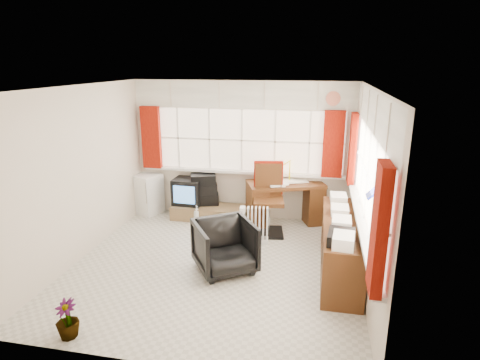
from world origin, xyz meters
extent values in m
plane|color=beige|center=(0.00, 0.00, 0.00)|extent=(4.00, 4.00, 0.00)
plane|color=beige|center=(0.00, 2.00, 1.25)|extent=(4.00, 0.00, 4.00)
plane|color=beige|center=(0.00, -2.00, 1.25)|extent=(4.00, 0.00, 4.00)
plane|color=beige|center=(-2.00, 0.00, 1.25)|extent=(0.00, 4.00, 4.00)
plane|color=beige|center=(2.00, 0.00, 1.25)|extent=(0.00, 4.00, 4.00)
plane|color=white|center=(0.00, 0.00, 2.50)|extent=(4.00, 4.00, 0.00)
plane|color=beige|center=(0.00, 1.98, 1.45)|extent=(3.60, 0.00, 3.60)
cube|color=white|center=(0.00, 1.94, 0.87)|extent=(3.70, 0.12, 0.05)
cube|color=white|center=(-1.20, 1.97, 1.45)|extent=(0.03, 0.02, 1.10)
cube|color=white|center=(-0.60, 1.97, 1.45)|extent=(0.03, 0.02, 1.10)
cube|color=white|center=(0.00, 1.97, 1.45)|extent=(0.03, 0.02, 1.10)
cube|color=white|center=(0.60, 1.97, 1.45)|extent=(0.03, 0.02, 1.10)
cube|color=white|center=(1.20, 1.97, 1.45)|extent=(0.03, 0.02, 1.10)
plane|color=beige|center=(1.98, 0.00, 1.45)|extent=(0.00, 3.60, 3.60)
cube|color=white|center=(1.94, 0.00, 0.87)|extent=(0.12, 3.70, 0.05)
cube|color=white|center=(1.97, -1.20, 1.45)|extent=(0.02, 0.03, 1.10)
cube|color=white|center=(1.97, -0.60, 1.45)|extent=(0.02, 0.03, 1.10)
cube|color=white|center=(1.97, 0.00, 1.45)|extent=(0.02, 0.03, 1.10)
cube|color=white|center=(1.97, 0.60, 1.45)|extent=(0.02, 0.03, 1.10)
cube|color=white|center=(1.97, 1.20, 1.45)|extent=(0.02, 0.03, 1.10)
cube|color=maroon|center=(-1.70, 1.90, 1.46)|extent=(0.35, 0.10, 1.15)
cube|color=maroon|center=(1.60, 1.90, 1.46)|extent=(0.35, 0.10, 1.15)
cube|color=maroon|center=(1.90, 1.60, 1.46)|extent=(0.10, 0.35, 1.15)
cube|color=maroon|center=(1.90, -1.70, 1.46)|extent=(0.10, 0.35, 1.15)
cube|color=white|center=(0.00, 1.96, 2.25)|extent=(3.95, 0.08, 0.48)
cube|color=white|center=(1.96, 0.00, 2.25)|extent=(0.08, 3.95, 0.48)
cube|color=#512813|center=(0.82, 1.80, 0.73)|extent=(1.47, 1.08, 0.06)
cube|color=#512813|center=(0.35, 1.62, 0.35)|extent=(0.50, 0.66, 0.70)
cube|color=#512813|center=(1.29, 1.98, 0.35)|extent=(0.50, 0.66, 0.70)
cube|color=white|center=(0.82, 1.80, 0.77)|extent=(0.32, 0.36, 0.02)
cube|color=white|center=(0.82, 1.80, 0.78)|extent=(0.32, 0.36, 0.02)
cube|color=white|center=(0.82, 1.80, 0.78)|extent=(0.32, 0.36, 0.02)
cube|color=white|center=(0.82, 1.80, 0.78)|extent=(0.32, 0.36, 0.02)
cube|color=white|center=(0.82, 1.80, 0.79)|extent=(0.32, 0.36, 0.02)
cube|color=white|center=(0.82, 1.80, 0.79)|extent=(0.32, 0.36, 0.02)
cylinder|color=#FAF60A|center=(0.88, 1.84, 0.77)|extent=(0.09, 0.09, 0.02)
cylinder|color=#FAF60A|center=(0.88, 1.84, 0.95)|extent=(0.02, 0.02, 0.36)
cone|color=#FAF60A|center=(0.88, 1.84, 1.09)|extent=(0.15, 0.12, 0.14)
cube|color=black|center=(0.59, 1.26, 0.02)|extent=(0.58, 0.58, 0.04)
cylinder|color=silver|center=(0.59, 1.26, 0.29)|extent=(0.07, 0.07, 0.58)
cube|color=#512813|center=(0.59, 1.26, 0.58)|extent=(0.56, 0.55, 0.07)
cube|color=#512813|center=(0.55, 1.50, 0.90)|extent=(0.45, 0.13, 0.56)
cube|color=maroon|center=(0.55, 1.50, 0.92)|extent=(0.50, 0.15, 0.58)
imported|color=black|center=(0.17, -0.08, 0.36)|extent=(1.07, 1.08, 0.72)
cube|color=white|center=(0.44, 0.87, 0.04)|extent=(0.42, 0.21, 0.08)
cube|color=white|center=(0.26, 0.85, 0.34)|extent=(0.04, 0.12, 0.52)
cube|color=white|center=(0.32, 0.86, 0.34)|extent=(0.04, 0.12, 0.52)
cube|color=white|center=(0.38, 0.86, 0.34)|extent=(0.04, 0.12, 0.52)
cube|color=white|center=(0.44, 0.87, 0.34)|extent=(0.04, 0.12, 0.52)
cube|color=white|center=(0.50, 0.88, 0.34)|extent=(0.04, 0.12, 0.52)
cube|color=white|center=(0.56, 0.89, 0.34)|extent=(0.04, 0.12, 0.52)
cube|color=white|center=(0.62, 0.89, 0.34)|extent=(0.04, 0.12, 0.52)
cube|color=#512813|center=(1.73, 0.20, 0.38)|extent=(0.50, 2.00, 0.75)
cube|color=white|center=(1.70, -0.60, 0.80)|extent=(0.24, 0.32, 0.10)
cube|color=white|center=(1.70, -0.07, 0.80)|extent=(0.24, 0.32, 0.10)
cube|color=white|center=(1.70, 0.47, 0.80)|extent=(0.24, 0.32, 0.10)
cube|color=white|center=(1.70, 1.00, 0.80)|extent=(0.24, 0.32, 0.10)
cube|color=black|center=(1.68, -0.49, 0.82)|extent=(0.35, 0.43, 0.13)
cube|color=olive|center=(-0.55, 1.72, 0.12)|extent=(1.40, 0.50, 0.25)
cube|color=black|center=(-0.98, 1.81, 0.49)|extent=(0.55, 0.50, 0.48)
cube|color=#5195E8|center=(-0.98, 1.56, 0.49)|extent=(0.41, 0.03, 0.33)
cube|color=black|center=(-0.70, 1.83, 0.35)|extent=(0.62, 0.49, 0.20)
cube|color=black|center=(-0.70, 1.83, 0.54)|extent=(0.57, 0.46, 0.19)
cube|color=black|center=(-0.70, 1.83, 0.73)|extent=(0.52, 0.43, 0.18)
cube|color=white|center=(-1.80, 1.80, 0.38)|extent=(0.58, 0.58, 0.76)
cube|color=silver|center=(-1.70, 1.52, 0.49)|extent=(0.02, 0.02, 0.40)
imported|color=white|center=(-0.73, 1.50, 0.16)|extent=(0.17, 0.17, 0.32)
imported|color=#86C8C5|center=(0.13, 1.17, 0.09)|extent=(0.08, 0.09, 0.18)
imported|color=black|center=(-1.13, -1.80, 0.22)|extent=(0.30, 0.30, 0.43)
camera|label=1|loc=(1.36, -4.98, 2.81)|focal=30.00mm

